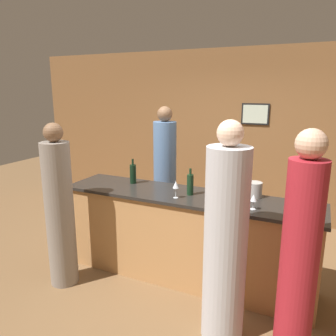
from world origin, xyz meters
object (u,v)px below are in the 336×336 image
(bartender, at_px, (165,178))
(guest_0, at_px, (225,243))
(guest_2, at_px, (60,211))
(wine_bottle_1, at_px, (133,174))
(wine_bottle_0, at_px, (190,184))
(guest_1, at_px, (300,255))
(ice_bucket, at_px, (254,190))

(bartender, relative_size, guest_0, 1.00)
(guest_0, bearing_deg, guest_2, 178.51)
(guest_2, relative_size, wine_bottle_1, 5.92)
(guest_0, distance_m, wine_bottle_0, 0.98)
(bartender, distance_m, guest_1, 2.46)
(wine_bottle_0, distance_m, wine_bottle_1, 0.81)
(guest_0, distance_m, guest_2, 1.85)
(bartender, height_order, guest_1, bartender)
(guest_0, xyz_separation_m, wine_bottle_0, (-0.60, 0.73, 0.24))
(guest_0, xyz_separation_m, wine_bottle_1, (-1.41, 0.86, 0.24))
(guest_0, height_order, guest_2, guest_0)
(bartender, bearing_deg, wine_bottle_0, 129.98)
(guest_2, relative_size, wine_bottle_0, 6.10)
(ice_bucket, bearing_deg, guest_0, -92.83)
(bartender, height_order, wine_bottle_1, bartender)
(bartender, height_order, guest_0, bartender)
(bartender, height_order, ice_bucket, bartender)
(wine_bottle_1, relative_size, ice_bucket, 1.86)
(guest_2, relative_size, ice_bucket, 11.01)
(ice_bucket, bearing_deg, wine_bottle_0, -161.31)
(bartender, relative_size, ice_bucket, 11.66)
(guest_2, bearing_deg, guest_0, -1.49)
(guest_0, distance_m, ice_bucket, 0.97)
(ice_bucket, bearing_deg, bartender, 155.11)
(bartender, distance_m, guest_2, 1.63)
(wine_bottle_0, bearing_deg, guest_0, -50.40)
(wine_bottle_0, xyz_separation_m, ice_bucket, (0.65, 0.22, -0.04))
(guest_1, xyz_separation_m, wine_bottle_0, (-1.18, 0.70, 0.23))
(bartender, relative_size, guest_2, 1.06)
(wine_bottle_1, height_order, ice_bucket, wine_bottle_1)
(guest_1, bearing_deg, ice_bucket, 119.89)
(guest_2, distance_m, ice_bucket, 2.12)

